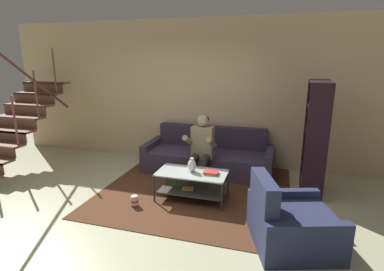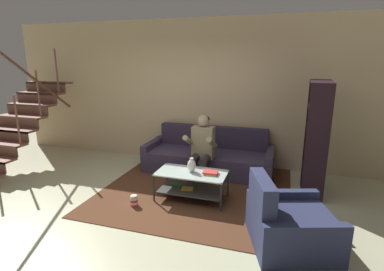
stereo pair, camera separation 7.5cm
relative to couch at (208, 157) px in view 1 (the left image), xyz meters
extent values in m
plane|color=#B9BC96|center=(-0.46, -1.92, -0.27)|extent=(16.80, 16.80, 0.00)
cube|color=#D0B48A|center=(-0.46, 0.54, 1.18)|extent=(8.40, 0.12, 2.90)
cube|color=brown|center=(-3.69, -1.03, 0.53)|extent=(1.04, 0.28, 0.04)
cube|color=brown|center=(-3.69, -1.16, 0.45)|extent=(1.04, 0.02, 0.20)
cube|color=brown|center=(-3.69, -0.76, 0.73)|extent=(1.04, 0.28, 0.04)
cube|color=brown|center=(-3.69, -0.88, 0.65)|extent=(1.04, 0.02, 0.20)
cube|color=brown|center=(-3.69, -0.48, 0.94)|extent=(1.04, 0.28, 0.04)
cube|color=brown|center=(-3.69, -0.61, 0.85)|extent=(1.04, 0.02, 0.20)
cube|color=brown|center=(-3.69, -0.20, 1.14)|extent=(1.04, 0.28, 0.04)
cube|color=brown|center=(-3.69, -0.33, 1.06)|extent=(1.04, 0.02, 0.20)
cube|color=brown|center=(-3.69, 0.08, 1.35)|extent=(1.04, 0.28, 0.04)
cube|color=brown|center=(-3.69, -0.05, 1.26)|extent=(1.04, 0.02, 0.20)
cylinder|color=brown|center=(-3.20, -1.31, 0.79)|extent=(0.04, 0.04, 0.90)
cylinder|color=brown|center=(-3.20, -0.76, 1.20)|extent=(0.04, 0.04, 0.90)
cylinder|color=brown|center=(-3.20, -0.20, 1.61)|extent=(0.04, 0.04, 0.90)
cylinder|color=brown|center=(-3.20, -0.89, 1.55)|extent=(0.05, 1.97, 1.47)
cube|color=#382E45|center=(0.00, -0.06, -0.07)|extent=(2.17, 0.92, 0.40)
cube|color=#2F273B|center=(0.00, 0.32, 0.34)|extent=(2.17, 0.18, 0.42)
cube|color=#382E45|center=(-1.15, -0.06, -0.01)|extent=(0.13, 0.92, 0.52)
cube|color=#382E45|center=(1.15, -0.06, -0.01)|extent=(0.13, 0.92, 0.52)
cylinder|color=#2D292C|center=(-0.10, -0.82, -0.07)|extent=(0.14, 0.14, 0.40)
cylinder|color=#2D292C|center=(0.10, -0.82, -0.07)|extent=(0.14, 0.14, 0.40)
cylinder|color=#2D292C|center=(-0.10, -0.65, 0.17)|extent=(0.14, 0.42, 0.14)
cylinder|color=#2D292C|center=(0.10, -0.65, 0.17)|extent=(0.14, 0.42, 0.14)
cube|color=#90825E|center=(0.00, -0.44, 0.42)|extent=(0.38, 0.22, 0.57)
cylinder|color=#90825E|center=(-0.20, -0.62, 0.48)|extent=(0.09, 0.49, 0.31)
cylinder|color=#90825E|center=(0.20, -0.62, 0.48)|extent=(0.09, 0.49, 0.31)
sphere|color=tan|center=(0.00, -0.44, 0.81)|extent=(0.21, 0.21, 0.21)
ellipsoid|color=black|center=(0.00, -0.42, 0.84)|extent=(0.21, 0.21, 0.13)
cube|color=#ACBFB9|center=(0.05, -1.28, 0.16)|extent=(1.07, 0.56, 0.02)
cube|color=#41403D|center=(0.05, -1.28, -0.11)|extent=(0.98, 0.52, 0.02)
cylinder|color=#26342C|center=(-0.47, -1.54, -0.05)|extent=(0.03, 0.03, 0.44)
cylinder|color=#26342C|center=(0.57, -1.54, -0.05)|extent=(0.03, 0.03, 0.44)
cylinder|color=#26342C|center=(-0.47, -1.01, -0.05)|extent=(0.03, 0.03, 0.44)
cylinder|color=#26342C|center=(0.57, -1.01, -0.05)|extent=(0.03, 0.03, 0.44)
cube|color=#30844F|center=(-0.23, -1.19, -0.10)|extent=(0.21, 0.14, 0.02)
cube|color=gold|center=(-0.01, -1.31, -0.09)|extent=(0.19, 0.14, 0.03)
cube|color=#502F1C|center=(0.03, -0.77, -0.26)|extent=(3.00, 3.22, 0.01)
cube|color=#6C5255|center=(0.03, -0.77, -0.26)|extent=(1.65, 1.77, 0.00)
ellipsoid|color=silver|center=(0.04, -1.25, 0.27)|extent=(0.13, 0.13, 0.20)
cylinder|color=silver|center=(0.04, -1.25, 0.37)|extent=(0.06, 0.06, 0.04)
cube|color=gold|center=(0.35, -1.28, 0.18)|extent=(0.19, 0.18, 0.02)
cube|color=red|center=(0.34, -1.26, 0.21)|extent=(0.23, 0.18, 0.02)
cube|color=black|center=(1.86, 0.03, 0.63)|extent=(0.32, 0.03, 1.80)
cube|color=black|center=(1.83, -0.84, 0.63)|extent=(0.32, 0.03, 1.80)
cube|color=black|center=(1.99, -0.41, 0.63)|extent=(0.06, 0.89, 1.80)
cube|color=black|center=(1.84, -0.40, -0.26)|extent=(0.35, 0.87, 0.02)
cube|color=black|center=(1.84, -0.40, 0.09)|extent=(0.35, 0.87, 0.02)
cube|color=black|center=(1.84, -0.40, 0.45)|extent=(0.35, 0.87, 0.02)
cube|color=black|center=(1.84, -0.40, 0.81)|extent=(0.35, 0.87, 0.02)
cube|color=black|center=(1.84, -0.40, 1.17)|extent=(0.35, 0.87, 0.02)
cube|color=black|center=(1.84, -0.40, 1.52)|extent=(0.35, 0.87, 0.02)
cube|color=red|center=(1.82, 0.00, -0.13)|extent=(0.21, 0.04, 0.24)
cube|color=#C23A2A|center=(1.85, -0.04, -0.13)|extent=(0.27, 0.04, 0.25)
cube|color=#1F2436|center=(1.84, -0.10, -0.14)|extent=(0.25, 0.06, 0.23)
cube|color=silver|center=(1.83, -0.15, -0.14)|extent=(0.23, 0.05, 0.23)
cube|color=#7891B5|center=(1.83, -0.20, -0.10)|extent=(0.23, 0.04, 0.30)
cube|color=#97784D|center=(1.84, -0.24, -0.12)|extent=(0.26, 0.05, 0.27)
cube|color=silver|center=(1.84, -0.30, -0.13)|extent=(0.27, 0.06, 0.23)
cube|color=purple|center=(1.83, -0.35, -0.12)|extent=(0.24, 0.05, 0.27)
cube|color=#6EA2AC|center=(1.82, -0.40, -0.15)|extent=(0.24, 0.05, 0.20)
cube|color=orange|center=(1.82, -0.45, -0.15)|extent=(0.25, 0.06, 0.20)
cube|color=blue|center=(1.82, -0.51, -0.10)|extent=(0.25, 0.04, 0.29)
cube|color=#292F4F|center=(1.52, -2.06, -0.07)|extent=(1.07, 0.94, 0.40)
cube|color=#292F4F|center=(1.17, -2.17, 0.35)|extent=(0.37, 0.72, 0.44)
cube|color=#292F4F|center=(1.65, -2.44, -0.02)|extent=(0.89, 0.38, 0.50)
cube|color=#292F4F|center=(1.39, -1.67, -0.02)|extent=(0.89, 0.38, 0.50)
cylinder|color=red|center=(-0.69, -1.76, -0.25)|extent=(0.11, 0.11, 0.04)
cylinder|color=white|center=(-0.69, -1.76, -0.21)|extent=(0.11, 0.11, 0.04)
cylinder|color=red|center=(-0.69, -1.76, -0.18)|extent=(0.11, 0.11, 0.04)
cylinder|color=white|center=(-0.69, -1.76, -0.14)|extent=(0.11, 0.11, 0.04)
ellipsoid|color=beige|center=(-0.69, -1.76, -0.11)|extent=(0.11, 0.11, 0.04)
camera|label=1|loc=(1.28, -5.38, 1.85)|focal=28.00mm
camera|label=2|loc=(1.35, -5.36, 1.85)|focal=28.00mm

